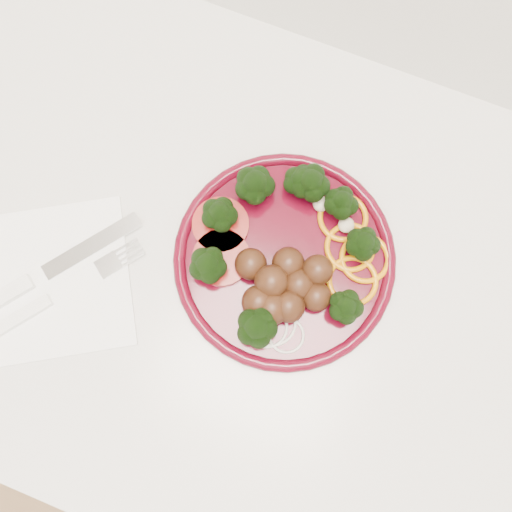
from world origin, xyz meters
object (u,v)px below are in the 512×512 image
at_px(napkin, 52,281).
at_px(plate, 286,256).
at_px(knife, 26,284).
at_px(fork, 36,308).

bearing_deg(napkin, plate, 27.21).
bearing_deg(knife, plate, -26.21).
bearing_deg(plate, napkin, -152.79).
bearing_deg(napkin, fork, -92.90).
relative_size(napkin, fork, 1.01).
xyz_separation_m(plate, fork, (-0.23, -0.15, -0.01)).
bearing_deg(knife, fork, -97.00).
height_order(plate, napkin, plate).
distance_m(plate, fork, 0.28).
bearing_deg(fork, knife, 83.00).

